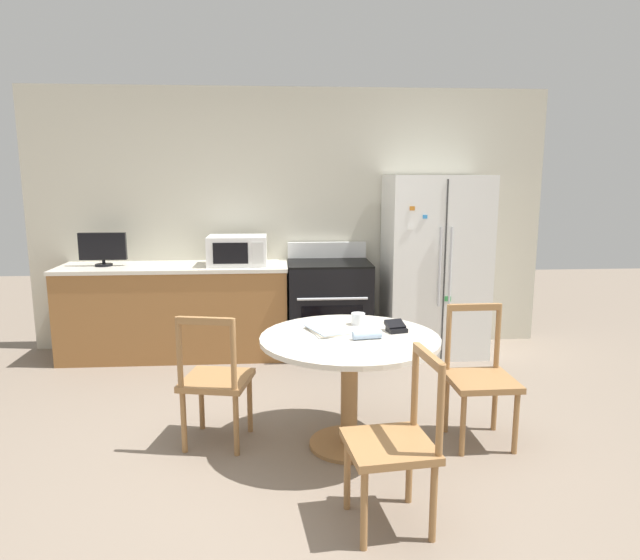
% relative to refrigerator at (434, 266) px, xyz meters
% --- Properties ---
extents(ground_plane, '(14.00, 14.00, 0.00)m').
position_rel_refrigerator_xyz_m(ground_plane, '(-1.40, -2.24, -0.88)').
color(ground_plane, gray).
extents(back_wall, '(5.20, 0.10, 2.60)m').
position_rel_refrigerator_xyz_m(back_wall, '(-1.40, 0.41, 0.42)').
color(back_wall, beige).
rests_on(back_wall, ground_plane).
extents(kitchen_counter, '(2.17, 0.64, 0.90)m').
position_rel_refrigerator_xyz_m(kitchen_counter, '(-2.53, 0.05, -0.42)').
color(kitchen_counter, '#936033').
rests_on(kitchen_counter, ground_plane).
extents(refrigerator, '(0.95, 0.72, 1.75)m').
position_rel_refrigerator_xyz_m(refrigerator, '(0.00, 0.00, 0.00)').
color(refrigerator, white).
rests_on(refrigerator, ground_plane).
extents(oven_range, '(0.80, 0.68, 1.08)m').
position_rel_refrigerator_xyz_m(oven_range, '(-1.03, 0.03, -0.41)').
color(oven_range, black).
rests_on(oven_range, ground_plane).
extents(microwave, '(0.55, 0.40, 0.28)m').
position_rel_refrigerator_xyz_m(microwave, '(-1.92, 0.03, 0.16)').
color(microwave, white).
rests_on(microwave, kitchen_counter).
extents(countertop_tv, '(0.44, 0.16, 0.32)m').
position_rel_refrigerator_xyz_m(countertop_tv, '(-3.18, 0.06, 0.20)').
color(countertop_tv, black).
rests_on(countertop_tv, kitchen_counter).
extents(dining_table, '(1.15, 1.15, 0.75)m').
position_rel_refrigerator_xyz_m(dining_table, '(-1.08, -1.96, -0.28)').
color(dining_table, beige).
rests_on(dining_table, ground_plane).
extents(dining_chair_right, '(0.43, 0.43, 0.90)m').
position_rel_refrigerator_xyz_m(dining_chair_right, '(-0.21, -1.94, -0.44)').
color(dining_chair_right, '#9E7042').
rests_on(dining_chair_right, ground_plane).
extents(dining_chair_near, '(0.46, 0.46, 0.90)m').
position_rel_refrigerator_xyz_m(dining_chair_near, '(-0.96, -2.82, -0.44)').
color(dining_chair_near, '#9E7042').
rests_on(dining_chair_near, ground_plane).
extents(dining_chair_left, '(0.50, 0.50, 0.90)m').
position_rel_refrigerator_xyz_m(dining_chair_left, '(-1.94, -1.86, -0.44)').
color(dining_chair_left, '#9E7042').
rests_on(dining_chair_left, ground_plane).
extents(candle_glass, '(0.10, 0.10, 0.08)m').
position_rel_refrigerator_xyz_m(candle_glass, '(-0.99, -1.67, -0.10)').
color(candle_glass, silver).
rests_on(candle_glass, dining_table).
extents(folded_napkin, '(0.19, 0.08, 0.05)m').
position_rel_refrigerator_xyz_m(folded_napkin, '(-0.98, -2.03, -0.10)').
color(folded_napkin, '#A3BCDB').
rests_on(folded_napkin, dining_table).
extents(wallet, '(0.15, 0.15, 0.07)m').
position_rel_refrigerator_xyz_m(wallet, '(-0.76, -1.86, -0.10)').
color(wallet, black).
rests_on(wallet, dining_table).
extents(mail_stack, '(0.32, 0.36, 0.02)m').
position_rel_refrigerator_xyz_m(mail_stack, '(-1.20, -1.84, -0.12)').
color(mail_stack, white).
rests_on(mail_stack, dining_table).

